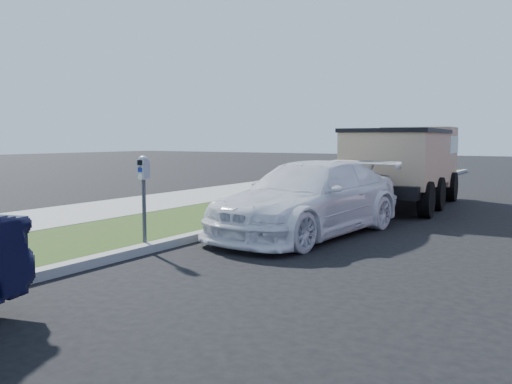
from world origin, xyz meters
The scene contains 5 objects.
ground centered at (0.00, 0.00, 0.00)m, with size 120.00×120.00×0.00m, color black.
streetside centered at (-5.57, 2.00, 0.07)m, with size 6.12×50.00×0.15m.
parking_meter centered at (-2.76, -0.64, 1.28)m, with size 0.24×0.18×1.57m.
white_wagon centered at (-0.98, 2.45, 0.77)m, with size 2.16×5.32×1.54m, color white.
dump_truck centered at (-0.76, 8.55, 1.35)m, with size 2.82×6.26×2.39m.
Camera 1 is at (4.10, -7.77, 2.02)m, focal length 38.00 mm.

